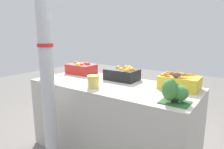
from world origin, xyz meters
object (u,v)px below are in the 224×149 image
carrot_crate (180,82)px  juice_bottle_ruby (50,71)px  apple_crate (81,68)px  pickle_jar (93,81)px  broccoli_pile (174,91)px  sparrow_bird (176,75)px  juice_bottle_cloudy (44,68)px  support_pole (46,58)px  orange_crate (123,73)px

carrot_crate → juice_bottle_ruby: 1.43m
apple_crate → pickle_jar: bearing=-37.2°
broccoli_pile → sparrow_bird: bearing=-0.4°
juice_bottle_cloudy → pickle_jar: size_ratio=2.35×
support_pole → juice_bottle_cloudy: (-0.53, 0.36, -0.20)m
support_pole → broccoli_pile: 1.10m
broccoli_pile → apple_crate: bearing=163.5°
juice_bottle_ruby → pickle_jar: size_ratio=2.04×
support_pole → pickle_jar: size_ratio=18.59×
juice_bottle_cloudy → orange_crate: bearing=29.3°
support_pole → juice_bottle_ruby: support_pole is taller
support_pole → sparrow_bird: (1.00, 0.41, -0.10)m
support_pole → carrot_crate: 1.26m
support_pole → apple_crate: size_ratio=6.12×
juice_bottle_cloudy → pickle_jar: juice_bottle_cloudy is taller
orange_crate → juice_bottle_cloudy: bearing=-150.7°
juice_bottle_cloudy → sparrow_bird: (1.54, 0.05, 0.10)m
juice_bottle_ruby → broccoli_pile: bearing=1.9°
carrot_crate → pickle_jar: size_ratio=3.04×
broccoli_pile → pickle_jar: size_ratio=1.82×
pickle_jar → juice_bottle_cloudy: bearing=-178.6°
orange_crate → sparrow_bird: sparrow_bird is taller
broccoli_pile → orange_crate: bearing=150.3°
carrot_crate → sparrow_bird: sparrow_bird is taller
juice_bottle_ruby → carrot_crate: bearing=18.6°
pickle_jar → sparrow_bird: size_ratio=1.11×
juice_bottle_cloudy → pickle_jar: bearing=1.4°
broccoli_pile → juice_bottle_cloudy: size_ratio=0.78×
carrot_crate → broccoli_pile: (0.08, -0.41, 0.02)m
support_pole → orange_crate: 0.90m
support_pole → sparrow_bird: size_ratio=20.63×
apple_crate → broccoli_pile: (1.36, -0.40, 0.01)m
apple_crate → broccoli_pile: bearing=-16.5°
carrot_crate → broccoli_pile: bearing=-79.3°
support_pole → orange_crate: size_ratio=6.12×
support_pole → juice_bottle_cloudy: size_ratio=7.92×
pickle_jar → support_pole: bearing=-118.1°
sparrow_bird → orange_crate: bearing=-71.4°
support_pole → carrot_crate: size_ratio=6.12×
orange_crate → carrot_crate: carrot_crate is taller
orange_crate → juice_bottle_ruby: 0.84m
carrot_crate → broccoli_pile: 0.42m
support_pole → carrot_crate: support_pole is taller
support_pole → broccoli_pile: (1.00, 0.41, -0.23)m
juice_bottle_cloudy → broccoli_pile: bearing=1.8°
support_pole → broccoli_pile: size_ratio=10.20×
carrot_crate → sparrow_bird: bearing=-78.6°
apple_crate → carrot_crate: bearing=0.2°
sparrow_bird → juice_bottle_ruby: bearing=-40.0°
apple_crate → broccoli_pile: 1.42m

